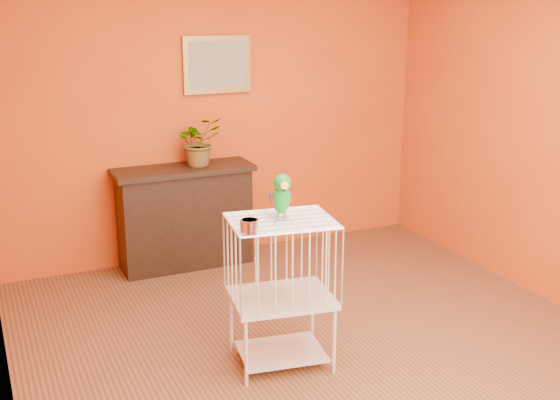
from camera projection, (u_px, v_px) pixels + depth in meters
name	position (u px, v px, depth m)	size (l,w,h in m)	color
ground	(334.00, 357.00, 4.69)	(4.50, 4.50, 0.00)	brown
room_shell	(340.00, 123.00, 4.25)	(4.50, 4.50, 4.50)	#C95012
console_cabinet	(185.00, 217.00, 6.19)	(1.22, 0.44, 0.90)	black
potted_plant	(198.00, 146.00, 6.10)	(0.38, 0.42, 0.33)	#26722D
framed_picture	(217.00, 65.00, 6.15)	(0.62, 0.04, 0.50)	#A17939
birdcage	(281.00, 291.00, 4.48)	(0.70, 0.58, 0.98)	silver
feed_cup	(249.00, 226.00, 4.10)	(0.11, 0.11, 0.08)	silver
parrot	(281.00, 196.00, 4.33)	(0.15, 0.27, 0.30)	#59544C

